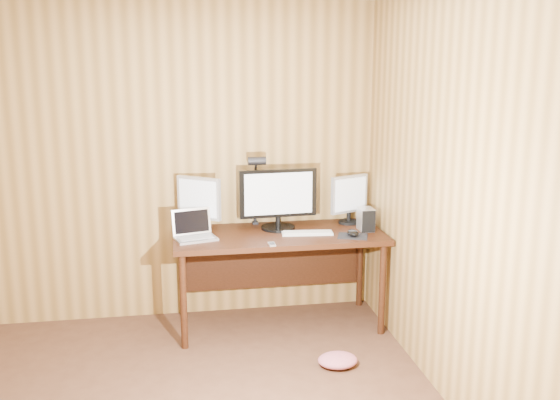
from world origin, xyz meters
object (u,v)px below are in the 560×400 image
object	(u,v)px
monitor_left	(199,202)
keyboard	(307,233)
monitor_center	(278,198)
laptop	(194,231)
mouse	(353,233)
hard_drive	(366,219)
phone	(272,244)
speaker	(369,217)
monitor_right	(349,198)
desk	(277,246)
desk_lamp	(256,180)

from	to	relation	value
monitor_left	keyboard	distance (m)	0.86
monitor_center	keyboard	size ratio (longest dim) A/B	1.54
laptop	mouse	size ratio (longest dim) A/B	2.80
keyboard	laptop	bearing A→B (deg)	-176.86
keyboard	hard_drive	xyz separation A→B (m)	(0.47, 0.03, 0.08)
monitor_center	mouse	world-z (taller)	monitor_center
monitor_center	hard_drive	size ratio (longest dim) A/B	3.48
monitor_left	phone	distance (m)	0.71
monitor_center	speaker	bearing A→B (deg)	-1.87
monitor_center	monitor_right	xyz separation A→B (m)	(0.59, 0.07, -0.04)
speaker	monitor_center	bearing A→B (deg)	-178.16
laptop	phone	xyz separation A→B (m)	(0.54, -0.27, -0.05)
desk	laptop	world-z (taller)	laptop
keyboard	speaker	size ratio (longest dim) A/B	3.55
laptop	mouse	distance (m)	1.18
monitor_right	desk_lamp	world-z (taller)	desk_lamp
laptop	desk_lamp	bearing A→B (deg)	13.36
monitor_left	monitor_center	bearing A→B (deg)	31.68
monitor_center	laptop	size ratio (longest dim) A/B	1.79
mouse	hard_drive	bearing A→B (deg)	56.50
hard_drive	monitor_left	bearing A→B (deg)	172.24
monitor_left	monitor_right	bearing A→B (deg)	37.12
monitor_left	hard_drive	xyz separation A→B (m)	(1.27, -0.20, -0.14)
keyboard	desk_lamp	distance (m)	0.59
laptop	speaker	distance (m)	1.41
desk	monitor_left	bearing A→B (deg)	171.27
desk_lamp	speaker	bearing A→B (deg)	-14.70
monitor_right	desk_lamp	bearing A→B (deg)	153.78
desk	mouse	size ratio (longest dim) A/B	13.15
desk	monitor_right	xyz separation A→B (m)	(0.61, 0.12, 0.33)
mouse	hard_drive	size ratio (longest dim) A/B	0.70
mouse	desk	bearing A→B (deg)	164.92
monitor_left	monitor_right	xyz separation A→B (m)	(1.20, 0.03, -0.02)
mouse	hard_drive	distance (m)	0.22
monitor_center	monitor_right	distance (m)	0.60
monitor_left	hard_drive	size ratio (longest dim) A/B	2.42
mouse	speaker	size ratio (longest dim) A/B	1.09
desk	monitor_left	xyz separation A→B (m)	(-0.59, 0.09, 0.35)
monitor_left	laptop	xyz separation A→B (m)	(-0.05, -0.19, -0.17)
laptop	hard_drive	world-z (taller)	laptop
monitor_center	hard_drive	world-z (taller)	monitor_center
speaker	laptop	bearing A→B (deg)	-172.80
monitor_right	laptop	size ratio (longest dim) A/B	1.15
desk	desk_lamp	xyz separation A→B (m)	(-0.14, 0.16, 0.50)
mouse	speaker	world-z (taller)	speaker
laptop	speaker	bearing A→B (deg)	-7.25
speaker	desk_lamp	distance (m)	0.96
monitor_center	phone	bearing A→B (deg)	-108.88
monitor_left	desk_lamp	world-z (taller)	desk_lamp
monitor_right	keyboard	xyz separation A→B (m)	(-0.40, -0.26, -0.20)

